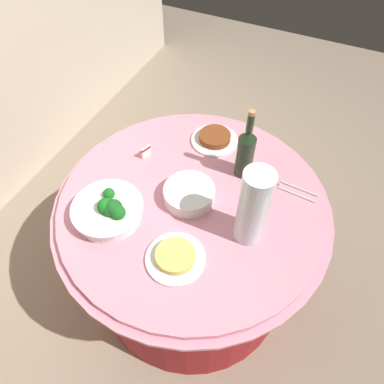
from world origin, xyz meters
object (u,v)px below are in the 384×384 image
Objects in this scene: food_plate_noodles at (175,257)px; label_placard_front at (146,151)px; broccoli_bowl at (109,210)px; wine_bottle at (246,152)px; food_plate_stir_fry at (215,139)px; plate_stack at (189,194)px; decorative_fruit_vase at (252,210)px; serving_tongs at (296,191)px.

label_placard_front is (0.41, 0.36, 0.01)m from food_plate_noodles.
broccoli_bowl is 0.83× the size of wine_bottle.
food_plate_noodles is at bearing -100.42° from broccoli_bowl.
food_plate_stir_fry is at bearing -47.26° from label_placard_front.
label_placard_front is at bearing 64.04° from plate_stack.
decorative_fruit_vase reaches higher than food_plate_noodles.
food_plate_stir_fry is (0.14, 0.43, 0.01)m from serving_tongs.
decorative_fruit_vase is at bearing -156.32° from wine_bottle.
food_plate_noodles is at bearing 137.11° from decorative_fruit_vase.
decorative_fruit_vase reaches higher than serving_tongs.
food_plate_noodles is 0.64m from food_plate_stir_fry.
plate_stack is at bearing 120.05° from serving_tongs.
decorative_fruit_vase is (-0.29, -0.13, 0.02)m from wine_bottle.
serving_tongs is (0.44, -0.63, -0.04)m from broccoli_bowl.
decorative_fruit_vase is at bearing -109.52° from label_placard_front.
broccoli_bowl is at bearing 131.38° from plate_stack.
plate_stack is 0.31m from label_placard_front.
food_plate_stir_fry is 4.00× the size of label_placard_front.
food_plate_stir_fry is (0.13, 0.19, -0.11)m from wine_bottle.
wine_bottle is 1.53× the size of food_plate_stir_fry.
serving_tongs is at bearing -32.09° from food_plate_noodles.
wine_bottle reaches higher than food_plate_noodles.
food_plate_noodles is (-0.06, -0.32, -0.03)m from broccoli_bowl.
label_placard_front is at bearing 97.47° from serving_tongs.
wine_bottle reaches higher than broccoli_bowl.
food_plate_noodles is (-0.21, 0.20, -0.14)m from decorative_fruit_vase.
food_plate_stir_fry is at bearing 55.03° from wine_bottle.
label_placard_front is (-0.09, 0.67, 0.03)m from serving_tongs.
serving_tongs is (-0.00, -0.24, -0.12)m from wine_bottle.
serving_tongs is (0.28, -0.11, -0.15)m from decorative_fruit_vase.
serving_tongs is at bearing -59.95° from plate_stack.
wine_bottle is 0.99× the size of decorative_fruit_vase.
food_plate_stir_fry is (0.42, 0.31, -0.14)m from decorative_fruit_vase.
serving_tongs is at bearing -82.53° from label_placard_front.
food_plate_noodles is (-0.50, 0.31, 0.01)m from serving_tongs.
plate_stack is 0.29m from wine_bottle.
wine_bottle reaches higher than label_placard_front.
plate_stack is at bearing -173.67° from food_plate_stir_fry.
wine_bottle is 2.00× the size of serving_tongs.
decorative_fruit_vase is 0.54m from food_plate_stir_fry.
wine_bottle reaches higher than plate_stack.
food_plate_stir_fry is at bearing 6.33° from plate_stack.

